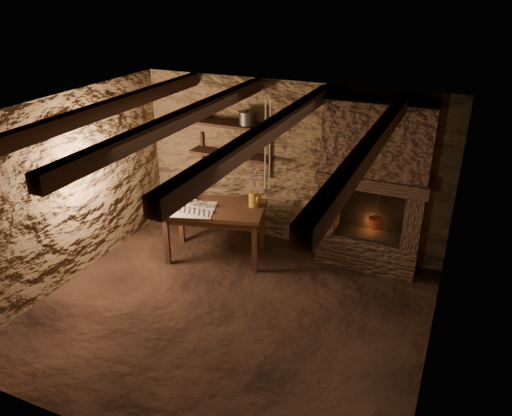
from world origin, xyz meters
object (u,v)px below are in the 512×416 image
at_px(work_table, 216,230).
at_px(iron_stockpot, 247,119).
at_px(wooden_bowl, 177,198).
at_px(stoneware_jug, 254,192).
at_px(red_pot, 376,222).

distance_m(work_table, iron_stockpot, 1.61).
relative_size(work_table, wooden_bowl, 4.09).
height_order(stoneware_jug, wooden_bowl, stoneware_jug).
xyz_separation_m(wooden_bowl, iron_stockpot, (0.76, 0.73, 1.04)).
relative_size(work_table, stoneware_jug, 3.06).
bearing_deg(wooden_bowl, red_pot, 12.81).
xyz_separation_m(iron_stockpot, red_pot, (1.92, -0.12, -1.16)).
height_order(work_table, iron_stockpot, iron_stockpot).
xyz_separation_m(stoneware_jug, red_pot, (1.61, 0.35, -0.29)).
xyz_separation_m(stoneware_jug, iron_stockpot, (-0.31, 0.47, 0.87)).
height_order(stoneware_jug, iron_stockpot, iron_stockpot).
relative_size(work_table, iron_stockpot, 6.54).
xyz_separation_m(work_table, red_pot, (2.10, 0.58, 0.28)).
distance_m(stoneware_jug, iron_stockpot, 1.04).
xyz_separation_m(work_table, wooden_bowl, (-0.58, -0.03, 0.40)).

